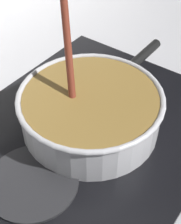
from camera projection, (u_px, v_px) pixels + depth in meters
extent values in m
cube|color=black|center=(90.00, 128.00, 0.70)|extent=(0.56, 0.48, 0.01)
torus|color=#592D0C|center=(90.00, 125.00, 0.70)|extent=(0.19, 0.19, 0.01)
cylinder|color=#262628|center=(33.00, 181.00, 0.59)|extent=(0.17, 0.17, 0.01)
cylinder|color=silver|center=(90.00, 112.00, 0.67)|extent=(0.28, 0.28, 0.08)
cylinder|color=olive|center=(90.00, 111.00, 0.67)|extent=(0.27, 0.27, 0.08)
torus|color=silver|center=(90.00, 97.00, 0.64)|extent=(0.29, 0.29, 0.01)
cylinder|color=black|center=(143.00, 56.00, 0.77)|extent=(0.13, 0.02, 0.02)
cylinder|color=beige|center=(95.00, 142.00, 0.57)|extent=(0.03, 0.03, 0.01)
cylinder|color=beige|center=(79.00, 103.00, 0.64)|extent=(0.03, 0.03, 0.01)
cylinder|color=#EDD88C|center=(95.00, 88.00, 0.68)|extent=(0.03, 0.03, 0.01)
cylinder|color=beige|center=(134.00, 99.00, 0.65)|extent=(0.04, 0.04, 0.01)
cylinder|color=#EDD88C|center=(109.00, 106.00, 0.64)|extent=(0.03, 0.03, 0.01)
cylinder|color=#E5CC7A|center=(77.00, 73.00, 0.71)|extent=(0.03, 0.03, 0.01)
cylinder|color=beige|center=(102.00, 122.00, 0.61)|extent=(0.03, 0.03, 0.01)
cylinder|color=#EDD88C|center=(146.00, 91.00, 0.67)|extent=(0.03, 0.03, 0.01)
cylinder|color=maroon|center=(67.00, 40.00, 0.61)|extent=(0.09, 0.09, 0.23)
cube|color=brown|center=(73.00, 105.00, 0.65)|extent=(0.05, 0.05, 0.01)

